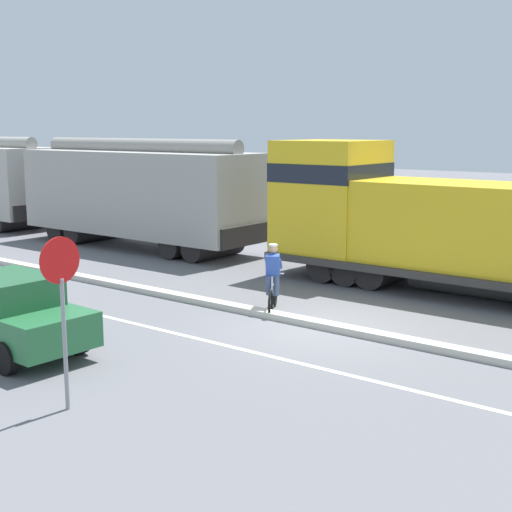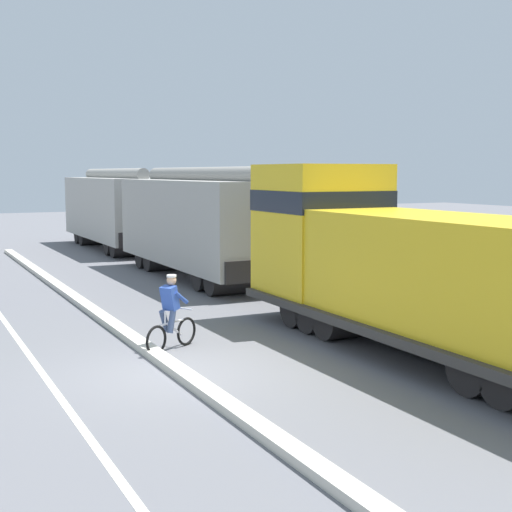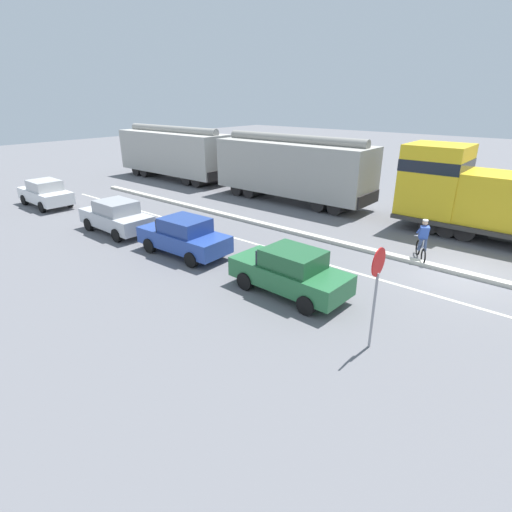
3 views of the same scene
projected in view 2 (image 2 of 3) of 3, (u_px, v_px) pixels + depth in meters
name	position (u px, v px, depth m)	size (l,w,h in m)	color
ground_plane	(176.00, 373.00, 14.27)	(120.00, 120.00, 0.00)	slate
median_curb	(100.00, 315.00, 19.58)	(0.36, 36.00, 0.16)	beige
lane_stripe	(8.00, 326.00, 18.52)	(0.14, 36.00, 0.01)	silver
locomotive	(405.00, 271.00, 15.91)	(3.10, 11.61, 4.20)	gold
hopper_car_lead	(199.00, 224.00, 26.67)	(2.90, 10.60, 4.18)	#9F9C95
hopper_car_middle	(115.00, 209.00, 36.96)	(2.90, 10.60, 4.18)	#AAA8A0
cyclist	(171.00, 315.00, 15.98)	(1.51, 0.91, 1.71)	black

